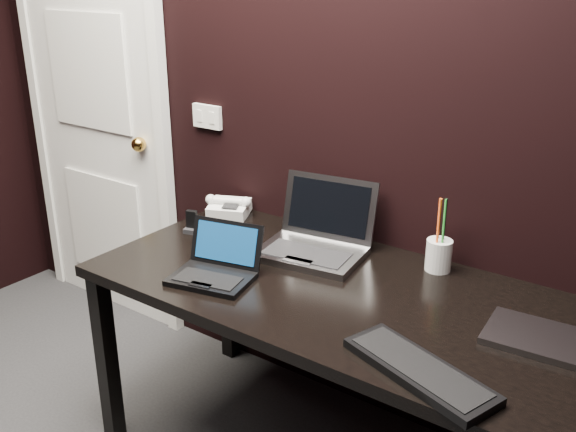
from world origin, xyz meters
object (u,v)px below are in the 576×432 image
Objects in this scene: desk_phone at (229,207)px; pen_cup at (439,254)px; closed_laptop at (539,338)px; mobile_phone at (192,224)px; ext_keyboard at (419,370)px; netbook at (216,268)px; door at (96,113)px; desk at (341,309)px; silver_laptop at (315,240)px.

pen_cup reaches higher than desk_phone.
mobile_phone reaches higher than closed_laptop.
ext_keyboard is at bearing -17.43° from mobile_phone.
pen_cup is (-0.21, 0.60, 0.05)m from ext_keyboard.
netbook reaches higher than desk_phone.
desk is at bearing -12.82° from door.
closed_laptop is (1.00, 0.23, -0.02)m from netbook.
mobile_phone is (-1.34, 0.02, 0.02)m from closed_laptop.
silver_laptop reaches higher than mobile_phone.
door reaches higher than mobile_phone.
ext_keyboard is (0.63, -0.48, -0.03)m from silver_laptop.
desk is at bearing -5.01° from mobile_phone.
silver_laptop is (-0.23, 0.18, 0.13)m from desk.
closed_laptop reaches higher than desk.
desk is 0.32m from silver_laptop.
ext_keyboard is 2.17× the size of desk_phone.
silver_laptop is at bearing -11.83° from desk_phone.
desk_phone is 0.23m from mobile_phone.
door reaches higher than desk.
netbook is (-0.39, -0.18, 0.11)m from desk.
desk is 5.64× the size of closed_laptop.
door is at bearing 156.27° from netbook.
desk is 0.44m from netbook.
pen_cup reaches higher than closed_laptop.
desk is 3.78× the size of ext_keyboard.
door is 2.18m from ext_keyboard.
mobile_phone is (0.00, -0.23, -0.00)m from desk_phone.
netbook is at bearing 171.90° from ext_keyboard.
door is at bearing 171.78° from closed_laptop.
desk_phone is (-0.34, 0.47, 0.00)m from netbook.
pen_cup reaches higher than ext_keyboard.
door is 8.21× the size of pen_cup.
silver_laptop is 1.36× the size of closed_laptop.
ext_keyboard is 1.19m from mobile_phone.
door is 2.30m from closed_laptop.
netbook is (1.26, -0.55, -0.27)m from door.
ext_keyboard reaches higher than closed_laptop.
pen_cup is (0.20, 0.31, 0.14)m from desk.
closed_laptop is 0.49m from pen_cup.
netbook is 0.76m from pen_cup.
pen_cup reaches higher than desk.
desk_phone is at bearing 169.79° from closed_laptop.
mobile_phone is (-0.34, 0.24, -0.00)m from netbook.
mobile_phone is (-1.14, 0.36, 0.02)m from ext_keyboard.
door is at bearing 167.18° from desk.
ext_keyboard is (0.41, -0.29, 0.09)m from desk.
desk is (1.65, -0.38, -0.38)m from door.
netbook is 0.42m from mobile_phone.
silver_laptop is at bearing 13.48° from mobile_phone.
door is 6.92× the size of netbook.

